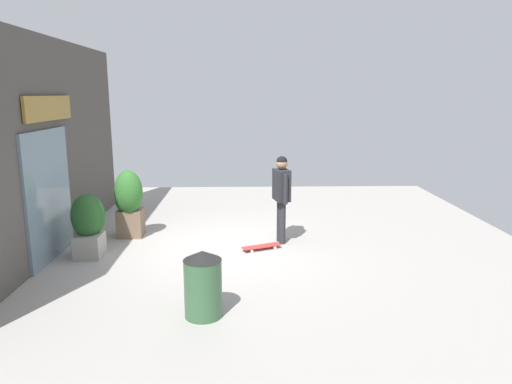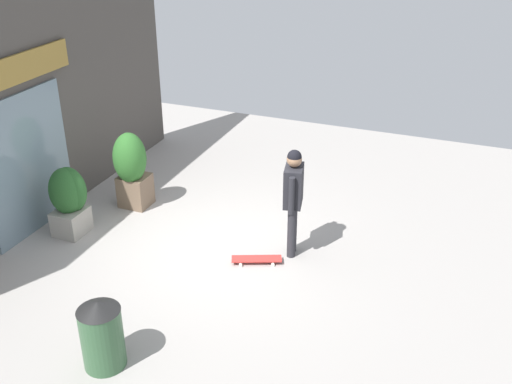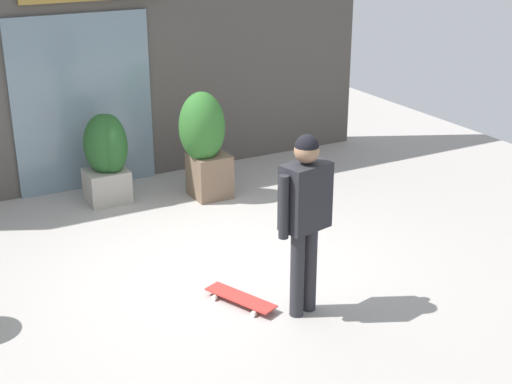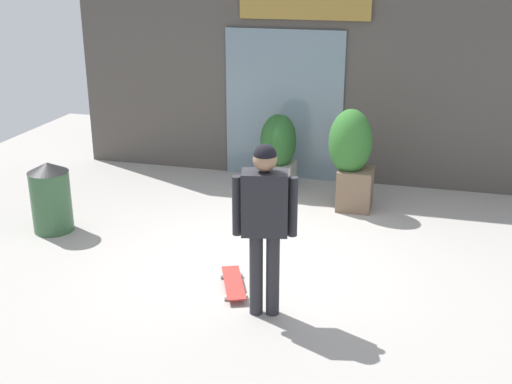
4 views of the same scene
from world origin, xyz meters
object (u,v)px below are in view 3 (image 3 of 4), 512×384
Objects in this scene: skateboarder at (305,207)px; planter_box_right at (204,141)px; skateboard at (241,298)px; planter_box_left at (107,153)px.

skateboarder is 1.23× the size of planter_box_right.
skateboarder reaches higher than planter_box_right.
skateboard is 3.20m from planter_box_left.
planter_box_right is (0.87, 2.67, 0.69)m from skateboard.
planter_box_left is (-0.26, 3.13, 0.58)m from skateboard.
skateboarder reaches higher than planter_box_left.
skateboarder is 3.12m from planter_box_right.
planter_box_left is at bearing -18.03° from skateboard.
planter_box_right is at bearing -20.26° from skateboarder.
skateboarder reaches higher than skateboard.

